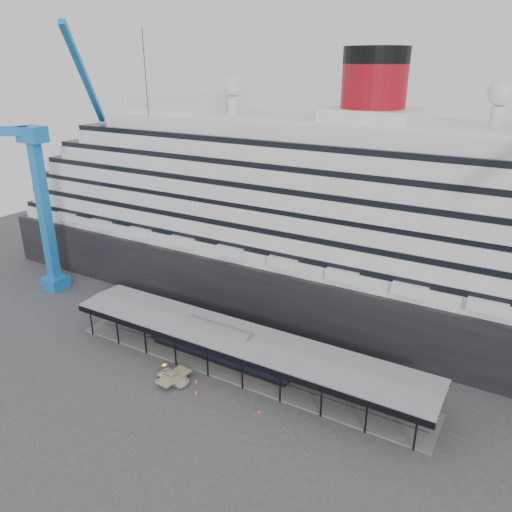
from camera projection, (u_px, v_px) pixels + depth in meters
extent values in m
plane|color=#3B3B3D|center=(221.00, 385.00, 68.84)|extent=(200.00, 200.00, 0.00)
cube|color=black|center=(317.00, 273.00, 92.77)|extent=(130.00, 30.00, 10.00)
cylinder|color=maroon|center=(374.00, 91.00, 77.27)|extent=(10.00, 10.00, 9.00)
cylinder|color=black|center=(377.00, 55.00, 75.37)|extent=(10.10, 10.10, 2.50)
sphere|color=silver|center=(233.00, 86.00, 89.39)|extent=(3.60, 3.60, 3.60)
sphere|color=silver|center=(501.00, 93.00, 68.69)|extent=(3.60, 3.60, 3.60)
cube|color=slate|center=(240.00, 367.00, 72.82)|extent=(56.00, 8.00, 0.24)
cube|color=slate|center=(238.00, 368.00, 72.18)|extent=(54.00, 0.08, 0.10)
cube|color=slate|center=(243.00, 363.00, 73.34)|extent=(54.00, 0.08, 0.10)
cube|color=black|center=(223.00, 356.00, 67.63)|extent=(56.00, 0.18, 0.90)
cube|color=black|center=(256.00, 327.00, 74.87)|extent=(56.00, 0.18, 0.90)
cube|color=slate|center=(240.00, 336.00, 70.98)|extent=(56.00, 9.00, 0.24)
cube|color=blue|center=(56.00, 282.00, 98.09)|extent=(4.00, 4.00, 2.40)
cube|color=blue|center=(45.00, 213.00, 92.94)|extent=(1.80, 1.80, 26.00)
cube|color=blue|center=(32.00, 134.00, 87.72)|extent=(5.00, 3.20, 2.80)
cube|color=blue|center=(85.00, 77.00, 85.10)|extent=(12.92, 17.86, 16.80)
cube|color=blue|center=(11.00, 131.00, 87.24)|extent=(5.83, 4.75, 1.60)
cylinder|color=black|center=(152.00, 167.00, 91.53)|extent=(0.12, 0.12, 47.21)
cylinder|color=black|center=(508.00, 217.00, 62.34)|extent=(0.12, 0.12, 47.21)
imported|color=silver|center=(174.00, 377.00, 69.41)|extent=(5.03, 2.72, 1.34)
cube|color=black|center=(220.00, 357.00, 74.35)|extent=(23.29, 2.85, 0.78)
cube|color=black|center=(220.00, 351.00, 73.99)|extent=(24.40, 3.31, 1.22)
cube|color=beige|center=(219.00, 343.00, 73.51)|extent=(24.40, 3.35, 1.44)
cube|color=black|center=(219.00, 338.00, 73.17)|extent=(24.40, 3.31, 0.44)
cube|color=#E7570C|center=(196.00, 383.00, 69.21)|extent=(0.42, 0.42, 0.03)
cone|color=#E7570C|center=(196.00, 381.00, 69.08)|extent=(0.35, 0.35, 0.69)
cylinder|color=white|center=(196.00, 381.00, 69.06)|extent=(0.22, 0.22, 0.13)
cube|color=#E1440C|center=(196.00, 395.00, 66.79)|extent=(0.49, 0.49, 0.03)
cone|color=#E1440C|center=(196.00, 393.00, 66.65)|extent=(0.41, 0.41, 0.71)
cylinder|color=white|center=(196.00, 392.00, 66.63)|extent=(0.23, 0.23, 0.14)
cube|color=red|center=(259.00, 415.00, 63.03)|extent=(0.41, 0.41, 0.03)
cone|color=red|center=(259.00, 413.00, 62.90)|extent=(0.34, 0.34, 0.70)
cylinder|color=white|center=(259.00, 412.00, 62.87)|extent=(0.23, 0.23, 0.14)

